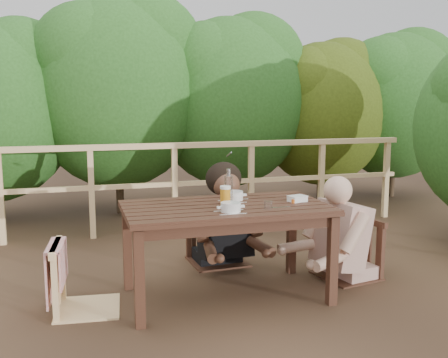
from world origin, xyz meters
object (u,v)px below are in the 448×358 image
object	(u,v)px
soup_near	(231,208)
soup_far	(234,196)
woman	(217,185)
tumbler	(268,206)
bottle	(229,187)
chair_right	(348,223)
chair_left	(85,246)
table	(226,252)
chair_far	(217,209)
beer_glass	(225,196)
butter_tub	(297,199)
diner_right	(352,193)

from	to	relation	value
soup_near	soup_far	size ratio (longest dim) A/B	0.96
woman	tumbler	distance (m)	1.06
soup_near	bottle	size ratio (longest dim) A/B	0.86
chair_right	bottle	size ratio (longest dim) A/B	3.35
chair_left	woman	size ratio (longest dim) A/B	0.65
woman	tumbler	size ratio (longest dim) A/B	19.88
soup_far	tumbler	world-z (taller)	soup_far
table	chair_far	distance (m)	0.85
beer_glass	tumbler	world-z (taller)	beer_glass
chair_far	tumbler	xyz separation A→B (m)	(0.09, -1.04, 0.23)
table	chair_left	distance (m)	1.03
chair_far	beer_glass	bearing A→B (deg)	-105.00
chair_right	butter_tub	world-z (taller)	chair_right
soup_far	diner_right	bearing A→B (deg)	-1.84
chair_far	chair_right	distance (m)	1.16
beer_glass	bottle	xyz separation A→B (m)	(0.04, 0.05, 0.06)
soup_far	woman	bearing A→B (deg)	85.69
chair_right	woman	size ratio (longest dim) A/B	0.65
table	beer_glass	xyz separation A→B (m)	(-0.00, 0.01, 0.43)
soup_near	beer_glass	bearing A→B (deg)	82.51
table	tumbler	bearing A→B (deg)	-41.24
bottle	butter_tub	xyz separation A→B (m)	(0.53, -0.09, -0.11)
soup_far	table	bearing A→B (deg)	-123.58
beer_glass	soup_far	bearing A→B (deg)	54.10
chair_far	chair_left	bearing A→B (deg)	-150.36
chair_far	soup_far	bearing A→B (deg)	-97.92
chair_far	diner_right	bearing A→B (deg)	-38.34
chair_far	soup_far	size ratio (longest dim) A/B	4.00
butter_tub	chair_right	bearing A→B (deg)	-0.15
table	soup_far	xyz separation A→B (m)	(0.11, 0.17, 0.39)
table	chair_far	bearing A→B (deg)	78.67
soup_far	beer_glass	xyz separation A→B (m)	(-0.11, -0.16, 0.04)
soup_near	chair_left	bearing A→B (deg)	164.70
diner_right	bottle	distance (m)	1.11
table	tumbler	world-z (taller)	tumbler
table	tumbler	distance (m)	0.51
tumbler	soup_near	bearing A→B (deg)	-178.87
diner_right	soup_far	distance (m)	1.02
chair_right	tumbler	bearing A→B (deg)	-78.11
table	soup_far	bearing A→B (deg)	56.42
tumbler	beer_glass	bearing A→B (deg)	137.04
soup_far	bottle	bearing A→B (deg)	-124.12
bottle	butter_tub	size ratio (longest dim) A/B	2.01
diner_right	bottle	xyz separation A→B (m)	(-1.10, -0.08, 0.12)
beer_glass	bottle	distance (m)	0.09
soup_near	tumbler	distance (m)	0.28
table	bottle	size ratio (longest dim) A/B	5.42
butter_tub	beer_glass	bearing A→B (deg)	158.99
chair_right	soup_far	size ratio (longest dim) A/B	3.74
chair_far	diner_right	size ratio (longest dim) A/B	0.70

